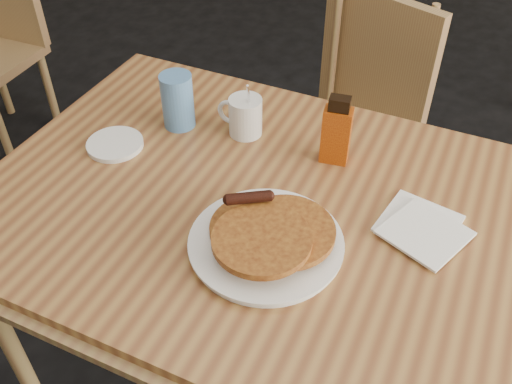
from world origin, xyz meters
The scene contains 8 objects.
main_table centered at (0.05, 0.06, 0.71)m, with size 1.35×0.93×0.75m.
chair_main_far centered at (0.03, 0.79, 0.53)m, with size 0.51×0.52×0.90m.
pancake_plate centered at (0.08, -0.05, 0.77)m, with size 0.31×0.31×0.09m.
coffee_mug centered at (-0.13, 0.27, 0.80)m, with size 0.12×0.08×0.15m.
syrup_bottle centered at (0.10, 0.26, 0.83)m, with size 0.07×0.05×0.17m.
napkin_stack centered at (0.34, 0.13, 0.76)m, with size 0.20×0.20×0.01m.
blue_tumbler centered at (-0.29, 0.23, 0.82)m, with size 0.08×0.08×0.14m, color #5082BC.
side_saucer centered at (-0.39, 0.09, 0.76)m, with size 0.13×0.13×0.01m, color white.
Camera 1 is at (0.39, -0.75, 1.58)m, focal length 40.00 mm.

